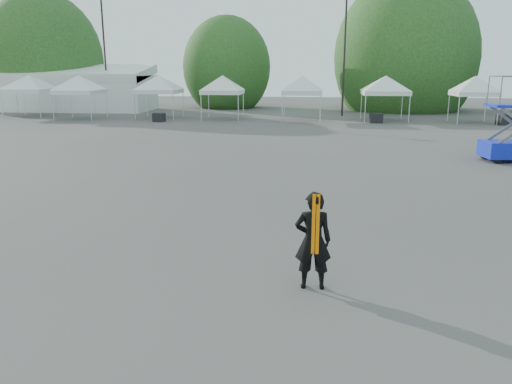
# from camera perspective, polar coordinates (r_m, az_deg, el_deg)

# --- Properties ---
(ground) EXTENTS (120.00, 120.00, 0.00)m
(ground) POSITION_cam_1_polar(r_m,az_deg,el_deg) (11.02, 3.28, -6.51)
(ground) COLOR #474442
(ground) RESTS_ON ground
(marquee) EXTENTS (15.00, 6.25, 4.23)m
(marquee) POSITION_cam_1_polar(r_m,az_deg,el_deg) (50.63, -20.44, 10.98)
(marquee) COLOR white
(marquee) RESTS_ON ground
(light_pole_west) EXTENTS (0.60, 0.25, 10.30)m
(light_pole_west) POSITION_cam_1_polar(r_m,az_deg,el_deg) (48.06, -16.96, 15.67)
(light_pole_west) COLOR black
(light_pole_west) RESTS_ON ground
(light_pole_east) EXTENTS (0.60, 0.25, 9.80)m
(light_pole_east) POSITION_cam_1_polar(r_m,az_deg,el_deg) (42.42, 10.10, 16.01)
(light_pole_east) COLOR black
(light_pole_east) RESTS_ON ground
(tree_far_w) EXTENTS (4.80, 4.80, 7.30)m
(tree_far_w) POSITION_cam_1_polar(r_m,az_deg,el_deg) (55.11, -23.09, 13.60)
(tree_far_w) COLOR #382314
(tree_far_w) RESTS_ON ground
(tree_mid_w) EXTENTS (4.16, 4.16, 6.33)m
(tree_mid_w) POSITION_cam_1_polar(r_m,az_deg,el_deg) (51.03, -3.35, 14.03)
(tree_mid_w) COLOR #382314
(tree_mid_w) RESTS_ON ground
(tree_mid_e) EXTENTS (5.12, 5.12, 7.79)m
(tree_mid_e) POSITION_cam_1_polar(r_m,az_deg,el_deg) (50.04, 16.66, 14.53)
(tree_mid_e) COLOR #382314
(tree_mid_e) RESTS_ON ground
(tent_a) EXTENTS (4.74, 4.74, 3.88)m
(tent_a) POSITION_cam_1_polar(r_m,az_deg,el_deg) (45.27, -24.52, 11.74)
(tent_a) COLOR silver
(tent_a) RESTS_ON ground
(tent_b) EXTENTS (4.47, 4.47, 3.88)m
(tent_b) POSITION_cam_1_polar(r_m,az_deg,el_deg) (41.41, -19.64, 12.08)
(tent_b) COLOR silver
(tent_b) RESTS_ON ground
(tent_c) EXTENTS (4.57, 4.57, 3.88)m
(tent_c) POSITION_cam_1_polar(r_m,az_deg,el_deg) (40.73, -11.09, 12.60)
(tent_c) COLOR silver
(tent_c) RESTS_ON ground
(tent_d) EXTENTS (4.25, 4.25, 3.88)m
(tent_d) POSITION_cam_1_polar(r_m,az_deg,el_deg) (38.99, -3.85, 12.77)
(tent_d) COLOR silver
(tent_d) RESTS_ON ground
(tent_e) EXTENTS (4.20, 4.20, 3.88)m
(tent_e) POSITION_cam_1_polar(r_m,az_deg,el_deg) (38.20, 5.31, 12.72)
(tent_e) COLOR silver
(tent_e) RESTS_ON ground
(tent_f) EXTENTS (4.68, 4.68, 3.88)m
(tent_f) POSITION_cam_1_polar(r_m,az_deg,el_deg) (38.95, 14.62, 12.36)
(tent_f) COLOR silver
(tent_f) RESTS_ON ground
(tent_g) EXTENTS (4.05, 4.05, 3.88)m
(tent_g) POSITION_cam_1_polar(r_m,az_deg,el_deg) (39.52, 23.78, 11.66)
(tent_g) COLOR silver
(tent_g) RESTS_ON ground
(man) EXTENTS (0.68, 0.47, 1.79)m
(man) POSITION_cam_1_polar(r_m,az_deg,el_deg) (8.89, 6.52, -5.53)
(man) COLOR black
(man) RESTS_ON ground
(crate_west) EXTENTS (0.88, 0.72, 0.64)m
(crate_west) POSITION_cam_1_polar(r_m,az_deg,el_deg) (37.94, -11.02, 8.37)
(crate_west) COLOR black
(crate_west) RESTS_ON ground
(crate_mid) EXTENTS (0.95, 0.77, 0.69)m
(crate_mid) POSITION_cam_1_polar(r_m,az_deg,el_deg) (37.42, 13.55, 8.21)
(crate_mid) COLOR black
(crate_mid) RESTS_ON ground
(crate_east) EXTENTS (1.09, 0.95, 0.72)m
(crate_east) POSITION_cam_1_polar(r_m,az_deg,el_deg) (39.14, 26.51, 7.40)
(crate_east) COLOR black
(crate_east) RESTS_ON ground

